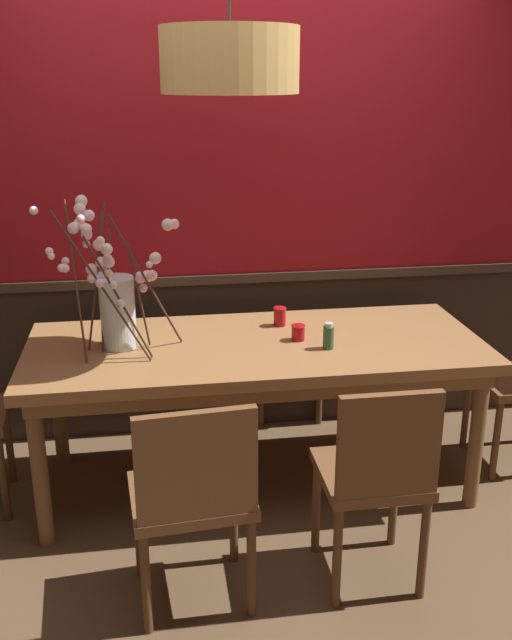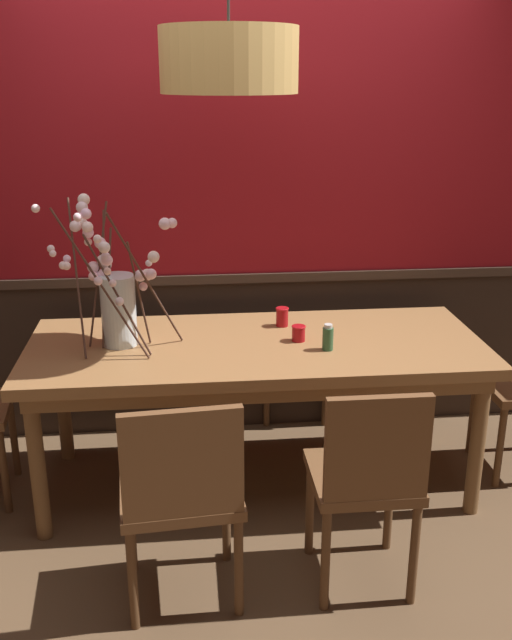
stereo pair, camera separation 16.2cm
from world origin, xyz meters
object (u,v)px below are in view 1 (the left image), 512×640
object	(u,v)px
candle_holder_nearer_edge	(280,316)
chair_far_side_right	(286,325)
vase_with_blossoms	(114,299)
chair_near_side_left	(193,492)
pendant_lamp	(230,60)
condiment_bottle	(328,336)
dining_table	(256,359)
chair_near_side_right	(376,472)
candle_holder_nearer_center	(298,332)

from	to	relation	value
candle_holder_nearer_edge	chair_far_side_right	bearing A→B (deg)	75.96
vase_with_blossoms	chair_far_side_right	bearing A→B (deg)	41.18
chair_near_side_left	pendant_lamp	world-z (taller)	pendant_lamp
chair_near_side_left	condiment_bottle	bearing A→B (deg)	46.33
dining_table	chair_near_side_right	distance (m)	0.90
dining_table	chair_near_side_left	xyz separation A→B (m)	(-0.36, -0.84, -0.17)
chair_near_side_right	dining_table	bearing A→B (deg)	112.82
candle_holder_nearer_edge	candle_holder_nearer_center	bearing A→B (deg)	-76.98
chair_near_side_left	chair_far_side_right	xyz separation A→B (m)	(0.68, 1.71, 0.02)
dining_table	candle_holder_nearer_center	distance (m)	0.24
chair_near_side_right	candle_holder_nearer_edge	world-z (taller)	chair_near_side_right
candle_holder_nearer_edge	condiment_bottle	distance (m)	0.38
candle_holder_nearer_center	chair_near_side_left	bearing A→B (deg)	-123.75
chair_far_side_right	pendant_lamp	bearing A→B (deg)	-115.31
vase_with_blossoms	candle_holder_nearer_edge	xyz separation A→B (m)	(0.80, 0.20, -0.19)
chair_near_side_right	candle_holder_nearer_center	bearing A→B (deg)	99.76
chair_far_side_right	condiment_bottle	distance (m)	1.04
dining_table	chair_near_side_right	world-z (taller)	chair_near_side_right
dining_table	chair_near_side_left	world-z (taller)	chair_near_side_left
chair_near_side_left	pendant_lamp	distance (m)	1.72
candle_holder_nearer_center	candle_holder_nearer_edge	size ratio (longest dim) A/B	0.79
candle_holder_nearer_center	pendant_lamp	world-z (taller)	pendant_lamp
candle_holder_nearer_edge	condiment_bottle	world-z (taller)	condiment_bottle
chair_far_side_right	candle_holder_nearer_center	world-z (taller)	chair_far_side_right
dining_table	pendant_lamp	xyz separation A→B (m)	(-0.12, -0.05, 1.34)
chair_near_side_left	vase_with_blossoms	size ratio (longest dim) A/B	1.26
condiment_bottle	candle_holder_nearer_center	bearing A→B (deg)	131.06
pendant_lamp	vase_with_blossoms	bearing A→B (deg)	172.53
dining_table	candle_holder_nearer_center	world-z (taller)	candle_holder_nearer_center
chair_far_side_right	chair_near_side_right	bearing A→B (deg)	-89.00
chair_near_side_left	chair_far_side_right	distance (m)	1.83
chair_near_side_left	dining_table	bearing A→B (deg)	66.74
condiment_bottle	candle_holder_nearer_edge	bearing A→B (deg)	115.46
chair_near_side_right	pendant_lamp	size ratio (longest dim) A/B	1.21
chair_far_side_right	condiment_bottle	world-z (taller)	chair_far_side_right
chair_near_side_left	condiment_bottle	size ratio (longest dim) A/B	7.12
chair_near_side_right	condiment_bottle	world-z (taller)	chair_near_side_right
candle_holder_nearer_center	condiment_bottle	bearing A→B (deg)	-48.94
vase_with_blossoms	candle_holder_nearer_center	bearing A→B (deg)	-1.25
vase_with_blossoms	pendant_lamp	distance (m)	1.15
chair_near_side_right	pendant_lamp	distance (m)	1.75
pendant_lamp	condiment_bottle	bearing A→B (deg)	-10.61
candle_holder_nearer_center	candle_holder_nearer_edge	bearing A→B (deg)	103.02
dining_table	pendant_lamp	world-z (taller)	pendant_lamp
chair_near_side_left	pendant_lamp	bearing A→B (deg)	72.81
chair_far_side_right	pendant_lamp	xyz separation A→B (m)	(-0.43, -0.91, 1.49)
dining_table	pendant_lamp	bearing A→B (deg)	-158.02
pendant_lamp	chair_far_side_right	bearing A→B (deg)	64.69
chair_far_side_right	candle_holder_nearer_edge	distance (m)	0.72
chair_far_side_right	dining_table	bearing A→B (deg)	-110.04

